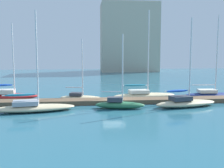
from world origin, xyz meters
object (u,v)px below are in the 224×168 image
Objects in this scene: sailboat_2 at (80,97)px; sailboat_5 at (185,102)px; sailboat_3 at (119,104)px; sailboat_6 at (212,94)px; harbor_building_distant at (129,38)px; sailboat_0 at (11,95)px; sailboat_4 at (144,94)px; sailboat_1 at (33,106)px.

sailboat_5 is (11.43, -5.25, 0.12)m from sailboat_2.
sailboat_5 is at bearing -13.41° from sailboat_2.
sailboat_2 is at bearing 136.55° from sailboat_3.
sailboat_6 reaches higher than sailboat_3.
sailboat_5 is at bearing -92.25° from harbor_building_distant.
harbor_building_distant is (22.05, 46.95, 9.34)m from sailboat_0.
sailboat_0 reaches higher than sailboat_2.
sailboat_0 is 16.66m from sailboat_4.
sailboat_1 is 57.72m from harbor_building_distant.
sailboat_6 reaches higher than sailboat_0.
sailboat_5 reaches higher than sailboat_0.
harbor_building_distant is (18.09, 54.00, 9.39)m from sailboat_1.
sailboat_6 is at bearing 6.92° from sailboat_1.
sailboat_4 is (12.70, 6.75, 0.01)m from sailboat_1.
sailboat_3 is at bearing -128.65° from sailboat_4.
sailboat_4 reaches higher than sailboat_0.
harbor_building_distant is at bearing 96.00° from sailboat_6.
sailboat_0 reaches higher than sailboat_3.
sailboat_4 is at bearing 66.72° from sailboat_3.
sailboat_0 is 20.90m from sailboat_5.
sailboat_3 is 0.39× the size of harbor_building_distant.
sailboat_4 reaches higher than sailboat_1.
sailboat_6 reaches higher than sailboat_1.
sailboat_6 is 0.53× the size of harbor_building_distant.
sailboat_5 is 7.78m from sailboat_6.
sailboat_3 reaches higher than sailboat_2.
sailboat_1 is at bearing -65.56° from sailboat_0.
harbor_building_distant reaches higher than sailboat_3.
harbor_building_distant reaches higher than sailboat_2.
harbor_building_distant is at bearing 77.27° from sailboat_4.
sailboat_2 is at bearing -105.75° from harbor_building_distant.
harbor_building_distant is at bearing 59.99° from sailboat_0.
sailboat_4 is 1.16× the size of sailboat_5.
sailboat_4 reaches higher than sailboat_5.
harbor_building_distant is (13.52, 47.94, 9.49)m from sailboat_2.
sailboat_1 is 16.02m from sailboat_5.
sailboat_2 is 12.58m from sailboat_5.
sailboat_0 is 1.21× the size of sailboat_3.
sailboat_3 is at bearing -154.18° from sailboat_6.
sailboat_4 is 1.05× the size of sailboat_6.
sailboat_4 is at bearing 16.11° from sailboat_2.
sailboat_6 is at bearing 33.12° from sailboat_3.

